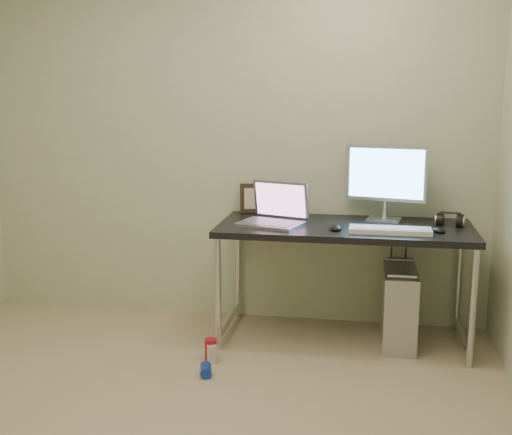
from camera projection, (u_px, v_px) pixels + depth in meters
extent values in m
cube|color=beige|center=(230.00, 139.00, 4.35)|extent=(3.50, 0.02, 2.50)
cube|color=black|center=(345.00, 228.00, 3.99)|extent=(1.57, 0.69, 0.04)
cylinder|color=silver|center=(218.00, 294.00, 3.90)|extent=(0.04, 0.04, 0.71)
cylinder|color=silver|center=(238.00, 268.00, 4.48)|extent=(0.04, 0.04, 0.71)
cylinder|color=silver|center=(473.00, 309.00, 3.64)|extent=(0.04, 0.04, 0.71)
cylinder|color=silver|center=(459.00, 278.00, 4.23)|extent=(0.04, 0.04, 0.71)
cylinder|color=silver|center=(229.00, 320.00, 4.24)|extent=(0.04, 0.61, 0.04)
cylinder|color=silver|center=(462.00, 335.00, 3.99)|extent=(0.04, 0.61, 0.04)
cube|color=#ACABB0|center=(399.00, 308.00, 4.01)|extent=(0.21, 0.46, 0.48)
cylinder|color=silver|center=(402.00, 276.00, 3.77)|extent=(0.17, 0.02, 0.02)
cylinder|color=silver|center=(400.00, 260.00, 4.14)|extent=(0.17, 0.02, 0.02)
cylinder|color=black|center=(391.00, 269.00, 4.28)|extent=(0.01, 0.16, 0.69)
cylinder|color=black|center=(404.00, 273.00, 4.25)|extent=(0.02, 0.11, 0.71)
cylinder|color=#AB1120|center=(211.00, 350.00, 3.80)|extent=(0.09, 0.09, 0.13)
cylinder|color=silver|center=(212.00, 354.00, 3.76)|extent=(0.08, 0.08, 0.11)
cylinder|color=#1735AA|center=(206.00, 370.00, 3.60)|extent=(0.09, 0.13, 0.06)
cube|color=silver|center=(271.00, 224.00, 3.97)|extent=(0.44, 0.36, 0.02)
cube|color=slate|center=(271.00, 222.00, 3.97)|extent=(0.38, 0.31, 0.00)
cube|color=gray|center=(281.00, 200.00, 4.08)|extent=(0.37, 0.16, 0.24)
cube|color=#79496B|center=(281.00, 200.00, 4.07)|extent=(0.33, 0.14, 0.21)
cube|color=silver|center=(384.00, 219.00, 4.13)|extent=(0.23, 0.19, 0.02)
cylinder|color=silver|center=(384.00, 209.00, 4.13)|extent=(0.03, 0.03, 0.11)
cube|color=silver|center=(386.00, 173.00, 4.08)|extent=(0.51, 0.14, 0.36)
cube|color=#5DB8F0|center=(386.00, 174.00, 4.06)|extent=(0.46, 0.10, 0.31)
cube|color=white|center=(390.00, 230.00, 3.77)|extent=(0.48, 0.16, 0.03)
ellipsoid|color=black|center=(439.00, 229.00, 3.79)|extent=(0.10, 0.13, 0.04)
ellipsoid|color=black|center=(336.00, 227.00, 3.85)|extent=(0.08, 0.12, 0.04)
cylinder|color=black|center=(440.00, 221.00, 3.97)|extent=(0.06, 0.10, 0.10)
cylinder|color=black|center=(460.00, 222.00, 3.95)|extent=(0.06, 0.10, 0.10)
cube|color=black|center=(450.00, 213.00, 3.95)|extent=(0.13, 0.04, 0.01)
cube|color=black|center=(259.00, 198.00, 4.37)|extent=(0.26, 0.13, 0.20)
cylinder|color=silver|center=(295.00, 208.00, 4.30)|extent=(0.01, 0.01, 0.10)
cylinder|color=white|center=(295.00, 199.00, 4.29)|extent=(0.05, 0.04, 0.04)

